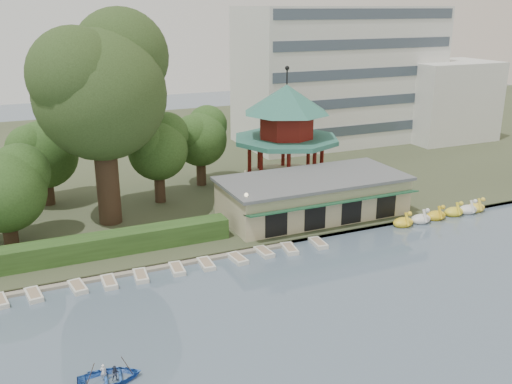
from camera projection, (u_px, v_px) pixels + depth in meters
ground_plane at (346, 358)px, 34.71m from camera, size 220.00×220.00×0.00m
shore at (144, 158)px, 79.81m from camera, size 220.00×70.00×0.40m
embankment at (238, 250)px, 49.69m from camera, size 220.00×0.60×0.30m
dock at (98, 276)px, 44.97m from camera, size 34.00×1.60×0.24m
boathouse at (313, 196)px, 56.92m from camera, size 18.60×9.39×3.90m
pavilion at (286, 125)px, 64.81m from camera, size 12.40×12.40×13.50m
office_building at (357, 80)px, 86.87m from camera, size 38.00×18.00×20.00m
hedge at (53, 253)px, 46.31m from camera, size 30.00×2.00×1.80m
lamp_post at (246, 207)px, 50.75m from camera, size 0.36×0.36×4.28m
big_tree at (101, 83)px, 51.50m from camera, size 13.19×12.29×20.03m
small_trees at (56, 162)px, 55.12m from camera, size 39.35×17.17×9.45m
swan_boats at (444, 214)px, 57.56m from camera, size 11.74×2.14×1.92m
moored_rowboats at (127, 278)px, 44.47m from camera, size 35.18×2.71×0.36m
rowboat_with_passengers at (109, 374)px, 32.38m from camera, size 5.34×4.07×2.01m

